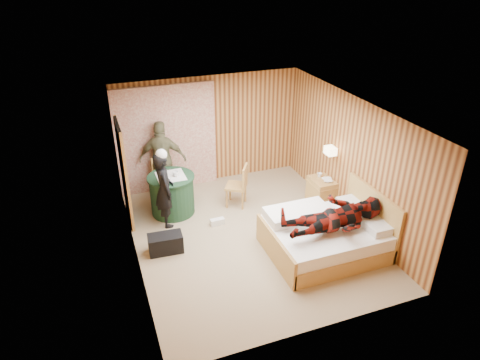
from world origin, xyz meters
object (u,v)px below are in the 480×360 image
object	(u,v)px
wall_lamp	(331,151)
nightstand	(321,191)
man_on_bed	(337,211)
bed	(325,236)
duffel_bag	(166,243)
chair_far	(163,174)
man_at_table	(163,159)
woman_standing	(164,190)
round_table	(172,194)
chair_near	(240,183)

from	to	relation	value
wall_lamp	nightstand	xyz separation A→B (m)	(-0.04, 0.12, -0.99)
man_on_bed	bed	bearing A→B (deg)	96.19
nightstand	duffel_bag	world-z (taller)	nightstand
wall_lamp	nightstand	distance (m)	1.00
chair_far	man_at_table	xyz separation A→B (m)	(0.03, 0.06, 0.32)
woman_standing	man_on_bed	distance (m)	3.28
man_at_table	chair_far	bearing A→B (deg)	82.87
bed	round_table	world-z (taller)	bed
round_table	man_at_table	bearing A→B (deg)	90.00
round_table	chair_near	world-z (taller)	chair_near
wall_lamp	chair_far	xyz separation A→B (m)	(-3.12, 1.64, -0.76)
round_table	woman_standing	size ratio (longest dim) A/B	0.62
chair_near	round_table	bearing A→B (deg)	-67.86
wall_lamp	chair_near	bearing A→B (deg)	158.02
bed	chair_far	bearing A→B (deg)	127.90
nightstand	duffel_bag	bearing A→B (deg)	-171.53
chair_near	man_on_bed	bearing A→B (deg)	53.14
bed	chair_near	size ratio (longest dim) A/B	2.14
nightstand	chair_near	distance (m)	1.75
bed	man_on_bed	size ratio (longest dim) A/B	1.13
bed	round_table	bearing A→B (deg)	135.71
round_table	man_on_bed	size ratio (longest dim) A/B	0.54
wall_lamp	duffel_bag	distance (m)	3.71
wall_lamp	duffel_bag	world-z (taller)	wall_lamp
bed	man_at_table	bearing A→B (deg)	127.06
nightstand	man_at_table	world-z (taller)	man_at_table
wall_lamp	man_at_table	world-z (taller)	man_at_table
bed	duffel_bag	world-z (taller)	bed
chair_near	woman_standing	size ratio (longest dim) A/B	0.60
man_at_table	bed	bearing A→B (deg)	145.92
chair_far	duffel_bag	xyz separation A→B (m)	(-0.39, -2.04, -0.37)
duffel_bag	woman_standing	world-z (taller)	woman_standing
chair_near	bed	bearing A→B (deg)	54.78
chair_near	man_on_bed	size ratio (longest dim) A/B	0.53
woman_standing	round_table	bearing A→B (deg)	-30.34
chair_near	man_at_table	bearing A→B (deg)	-94.96
bed	nightstand	xyz separation A→B (m)	(0.75, 1.46, -0.00)
chair_near	man_on_bed	distance (m)	2.46
wall_lamp	duffel_bag	xyz separation A→B (m)	(-3.51, -0.39, -1.13)
duffel_bag	woman_standing	xyz separation A→B (m)	(0.21, 0.90, 0.60)
chair_far	wall_lamp	bearing A→B (deg)	-47.28
bed	chair_far	world-z (taller)	bed
round_table	wall_lamp	bearing A→B (deg)	-16.22
wall_lamp	woman_standing	world-z (taller)	woman_standing
nightstand	chair_far	xyz separation A→B (m)	(-3.08, 1.52, 0.23)
chair_far	chair_near	size ratio (longest dim) A/B	1.00
man_at_table	round_table	bearing A→B (deg)	108.86
nightstand	woman_standing	xyz separation A→B (m)	(-3.26, 0.38, 0.46)
round_table	nightstand	bearing A→B (deg)	-14.27
duffel_bag	man_on_bed	xyz separation A→B (m)	(2.74, -1.17, 0.79)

